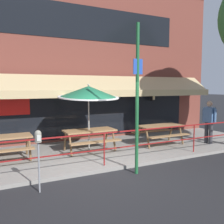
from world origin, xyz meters
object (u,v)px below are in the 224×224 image
object	(u,v)px
parking_meter_near	(38,142)
pedestrian_walking	(209,120)
patio_umbrella_centre	(89,92)
street_sign_pole	(137,98)
picnic_table_left	(1,142)
picnic_table_centre	(90,134)
picnic_table_right	(160,129)

from	to	relation	value
parking_meter_near	pedestrian_walking	bearing A→B (deg)	12.59
patio_umbrella_centre	street_sign_pole	world-z (taller)	street_sign_pole
pedestrian_walking	parking_meter_near	size ratio (longest dim) A/B	1.20
picnic_table_left	pedestrian_walking	bearing A→B (deg)	-8.13
picnic_table_left	picnic_table_centre	size ratio (longest dim) A/B	1.00
picnic_table_left	pedestrian_walking	distance (m)	7.68
picnic_table_left	street_sign_pole	bearing A→B (deg)	-37.96
parking_meter_near	picnic_table_centre	bearing A→B (deg)	49.04
picnic_table_centre	picnic_table_right	world-z (taller)	same
picnic_table_centre	pedestrian_walking	bearing A→B (deg)	-11.84
picnic_table_left	parking_meter_near	bearing A→B (deg)	-75.80
patio_umbrella_centre	pedestrian_walking	xyz separation A→B (m)	(4.73, -1.06, -1.12)
street_sign_pole	picnic_table_centre	bearing A→B (deg)	99.42
picnic_table_left	picnic_table_centre	world-z (taller)	same
picnic_table_right	patio_umbrella_centre	world-z (taller)	patio_umbrella_centre
picnic_table_centre	street_sign_pole	xyz separation A→B (m)	(0.41, -2.46, 1.37)
picnic_table_left	pedestrian_walking	xyz separation A→B (m)	(7.59, -1.09, 0.35)
patio_umbrella_centre	pedestrian_walking	bearing A→B (deg)	-12.69
picnic_table_centre	pedestrian_walking	xyz separation A→B (m)	(4.73, -0.99, 0.35)
parking_meter_near	street_sign_pole	bearing A→B (deg)	1.64
patio_umbrella_centre	street_sign_pole	bearing A→B (deg)	-80.85
picnic_table_centre	patio_umbrella_centre	distance (m)	1.48
picnic_table_centre	parking_meter_near	size ratio (longest dim) A/B	1.27
picnic_table_centre	parking_meter_near	distance (m)	3.39
picnic_table_left	street_sign_pole	xyz separation A→B (m)	(3.28, -2.56, 1.37)
picnic_table_left	picnic_table_right	world-z (taller)	same
pedestrian_walking	picnic_table_centre	bearing A→B (deg)	168.16
patio_umbrella_centre	parking_meter_near	world-z (taller)	patio_umbrella_centre
patio_umbrella_centre	pedestrian_walking	world-z (taller)	patio_umbrella_centre
picnic_table_right	pedestrian_walking	size ratio (longest dim) A/B	1.05
picnic_table_left	parking_meter_near	distance (m)	2.75
picnic_table_left	parking_meter_near	size ratio (longest dim) A/B	1.27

